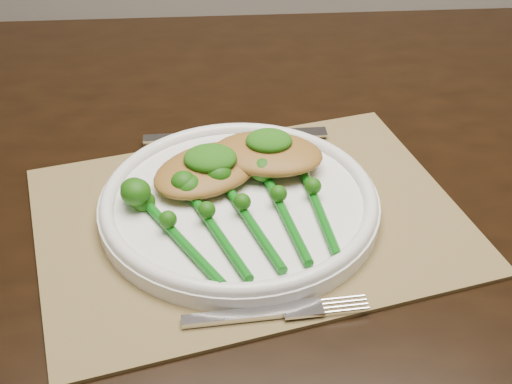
{
  "coord_description": "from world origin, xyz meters",
  "views": [
    {
      "loc": [
        -0.04,
        -0.74,
        1.22
      ],
      "look_at": [
        -0.05,
        -0.15,
        0.78
      ],
      "focal_mm": 50.0,
      "sensor_mm": 36.0,
      "label": 1
    }
  ],
  "objects_px": {
    "dining_table": "(310,374)",
    "broccolini_bundle": "(251,223)",
    "placemat": "(250,219)",
    "chicken_fillet_left": "(208,170)",
    "dinner_plate": "(239,202)"
  },
  "relations": [
    {
      "from": "dining_table",
      "to": "dinner_plate",
      "type": "height_order",
      "value": "dinner_plate"
    },
    {
      "from": "dining_table",
      "to": "broccolini_bundle",
      "type": "bearing_deg",
      "value": -125.62
    },
    {
      "from": "placemat",
      "to": "chicken_fillet_left",
      "type": "xyz_separation_m",
      "value": [
        -0.05,
        0.04,
        0.03
      ]
    },
    {
      "from": "dining_table",
      "to": "broccolini_bundle",
      "type": "relative_size",
      "value": 7.08
    },
    {
      "from": "dinner_plate",
      "to": "chicken_fillet_left",
      "type": "xyz_separation_m",
      "value": [
        -0.03,
        0.03,
        0.02
      ]
    },
    {
      "from": "placemat",
      "to": "broccolini_bundle",
      "type": "distance_m",
      "value": 0.04
    },
    {
      "from": "chicken_fillet_left",
      "to": "broccolini_bundle",
      "type": "height_order",
      "value": "chicken_fillet_left"
    },
    {
      "from": "placemat",
      "to": "broccolini_bundle",
      "type": "bearing_deg",
      "value": -105.59
    },
    {
      "from": "dinner_plate",
      "to": "dining_table",
      "type": "bearing_deg",
      "value": 44.04
    },
    {
      "from": "dinner_plate",
      "to": "placemat",
      "type": "bearing_deg",
      "value": -38.96
    },
    {
      "from": "placemat",
      "to": "dinner_plate",
      "type": "height_order",
      "value": "dinner_plate"
    },
    {
      "from": "dinner_plate",
      "to": "chicken_fillet_left",
      "type": "relative_size",
      "value": 2.31
    },
    {
      "from": "dining_table",
      "to": "broccolini_bundle",
      "type": "distance_m",
      "value": 0.43
    },
    {
      "from": "dinner_plate",
      "to": "broccolini_bundle",
      "type": "bearing_deg",
      "value": -73.7
    },
    {
      "from": "dining_table",
      "to": "dinner_plate",
      "type": "distance_m",
      "value": 0.41
    }
  ]
}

